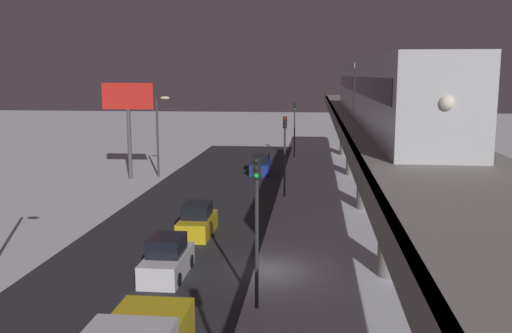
{
  "coord_description": "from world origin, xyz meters",
  "views": [
    {
      "loc": [
        -2.34,
        26.81,
        9.65
      ],
      "look_at": [
        2.95,
        -24.71,
        1.21
      ],
      "focal_mm": 39.69,
      "sensor_mm": 36.0,
      "label": 1
    }
  ],
  "objects_px": {
    "sedan_yellow": "(197,222)",
    "sedan_blue": "(261,165)",
    "traffic_light_near": "(257,210)",
    "commercial_billboard": "(128,106)",
    "traffic_light_mid": "(285,144)",
    "sedan_white": "(167,260)",
    "traffic_light_far": "(295,122)",
    "subway_train": "(378,89)"
  },
  "relations": [
    {
      "from": "sedan_white",
      "to": "traffic_light_mid",
      "type": "bearing_deg",
      "value": 75.86
    },
    {
      "from": "sedan_white",
      "to": "traffic_light_far",
      "type": "bearing_deg",
      "value": 83.41
    },
    {
      "from": "sedan_white",
      "to": "sedan_blue",
      "type": "relative_size",
      "value": 0.93
    },
    {
      "from": "sedan_blue",
      "to": "traffic_light_far",
      "type": "height_order",
      "value": "traffic_light_far"
    },
    {
      "from": "traffic_light_mid",
      "to": "subway_train",
      "type": "bearing_deg",
      "value": 124.77
    },
    {
      "from": "sedan_white",
      "to": "traffic_light_near",
      "type": "xyz_separation_m",
      "value": [
        -4.7,
        3.36,
        3.41
      ]
    },
    {
      "from": "subway_train",
      "to": "sedan_yellow",
      "type": "height_order",
      "value": "subway_train"
    },
    {
      "from": "subway_train",
      "to": "sedan_white",
      "type": "bearing_deg",
      "value": 42.17
    },
    {
      "from": "sedan_white",
      "to": "traffic_light_near",
      "type": "relative_size",
      "value": 0.66
    },
    {
      "from": "traffic_light_near",
      "to": "commercial_billboard",
      "type": "bearing_deg",
      "value": -62.48
    },
    {
      "from": "sedan_white",
      "to": "sedan_blue",
      "type": "height_order",
      "value": "same"
    },
    {
      "from": "traffic_light_near",
      "to": "commercial_billboard",
      "type": "relative_size",
      "value": 0.72
    },
    {
      "from": "sedan_white",
      "to": "commercial_billboard",
      "type": "relative_size",
      "value": 0.48
    },
    {
      "from": "traffic_light_near",
      "to": "traffic_light_far",
      "type": "xyz_separation_m",
      "value": [
        0.0,
        -44.03,
        0.0
      ]
    },
    {
      "from": "sedan_white",
      "to": "traffic_light_near",
      "type": "distance_m",
      "value": 6.71
    },
    {
      "from": "sedan_blue",
      "to": "traffic_light_far",
      "type": "xyz_separation_m",
      "value": [
        -2.9,
        -11.42,
        3.4
      ]
    },
    {
      "from": "commercial_billboard",
      "to": "sedan_blue",
      "type": "bearing_deg",
      "value": -159.8
    },
    {
      "from": "traffic_light_near",
      "to": "commercial_billboard",
      "type": "xyz_separation_m",
      "value": [
        14.72,
        -28.26,
        2.63
      ]
    },
    {
      "from": "subway_train",
      "to": "sedan_white",
      "type": "xyz_separation_m",
      "value": [
        10.83,
        9.81,
        -7.97
      ]
    },
    {
      "from": "sedan_blue",
      "to": "traffic_light_mid",
      "type": "bearing_deg",
      "value": -74.69
    },
    {
      "from": "sedan_white",
      "to": "sedan_blue",
      "type": "distance_m",
      "value": 29.3
    },
    {
      "from": "sedan_white",
      "to": "traffic_light_far",
      "type": "distance_m",
      "value": 41.08
    },
    {
      "from": "sedan_yellow",
      "to": "traffic_light_mid",
      "type": "height_order",
      "value": "traffic_light_mid"
    },
    {
      "from": "sedan_yellow",
      "to": "traffic_light_near",
      "type": "xyz_separation_m",
      "value": [
        -4.7,
        10.55,
        3.4
      ]
    },
    {
      "from": "sedan_yellow",
      "to": "sedan_blue",
      "type": "bearing_deg",
      "value": 85.34
    },
    {
      "from": "sedan_yellow",
      "to": "subway_train",
      "type": "bearing_deg",
      "value": 13.63
    },
    {
      "from": "sedan_white",
      "to": "traffic_light_far",
      "type": "xyz_separation_m",
      "value": [
        -4.7,
        -40.66,
        3.41
      ]
    },
    {
      "from": "sedan_yellow",
      "to": "traffic_light_near",
      "type": "relative_size",
      "value": 0.66
    },
    {
      "from": "subway_train",
      "to": "traffic_light_near",
      "type": "bearing_deg",
      "value": 65.03
    },
    {
      "from": "sedan_yellow",
      "to": "traffic_light_far",
      "type": "bearing_deg",
      "value": 82.01
    },
    {
      "from": "sedan_blue",
      "to": "commercial_billboard",
      "type": "bearing_deg",
      "value": -159.8
    },
    {
      "from": "sedan_blue",
      "to": "traffic_light_near",
      "type": "distance_m",
      "value": 32.91
    },
    {
      "from": "sedan_blue",
      "to": "sedan_yellow",
      "type": "relative_size",
      "value": 1.09
    },
    {
      "from": "sedan_white",
      "to": "traffic_light_near",
      "type": "bearing_deg",
      "value": -35.58
    },
    {
      "from": "sedan_yellow",
      "to": "traffic_light_far",
      "type": "xyz_separation_m",
      "value": [
        -4.7,
        -33.48,
        3.4
      ]
    },
    {
      "from": "sedan_yellow",
      "to": "traffic_light_far",
      "type": "distance_m",
      "value": 33.98
    },
    {
      "from": "traffic_light_far",
      "to": "commercial_billboard",
      "type": "relative_size",
      "value": 0.72
    },
    {
      "from": "sedan_white",
      "to": "sedan_blue",
      "type": "bearing_deg",
      "value": 86.48
    },
    {
      "from": "sedan_yellow",
      "to": "traffic_light_far",
      "type": "relative_size",
      "value": 0.66
    },
    {
      "from": "sedan_white",
      "to": "sedan_yellow",
      "type": "xyz_separation_m",
      "value": [
        0.0,
        -7.19,
        0.01
      ]
    },
    {
      "from": "sedan_yellow",
      "to": "commercial_billboard",
      "type": "distance_m",
      "value": 21.22
    },
    {
      "from": "sedan_yellow",
      "to": "traffic_light_near",
      "type": "distance_m",
      "value": 12.04
    }
  ]
}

